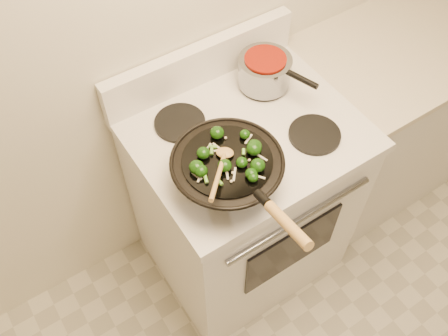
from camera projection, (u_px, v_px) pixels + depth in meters
stove at (242, 199)px, 2.09m from camera, size 0.78×0.67×1.08m
counter_unit at (377, 120)px, 2.38m from camera, size 0.80×0.62×0.91m
wok at (228, 170)px, 1.54m from camera, size 0.35×0.58×0.24m
stirfry at (232, 157)px, 1.49m from camera, size 0.24×0.24×0.04m
wooden_spoon at (221, 166)px, 1.45m from camera, size 0.19×0.20×0.09m
saucepan at (265, 71)px, 1.81m from camera, size 0.19×0.30×0.11m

